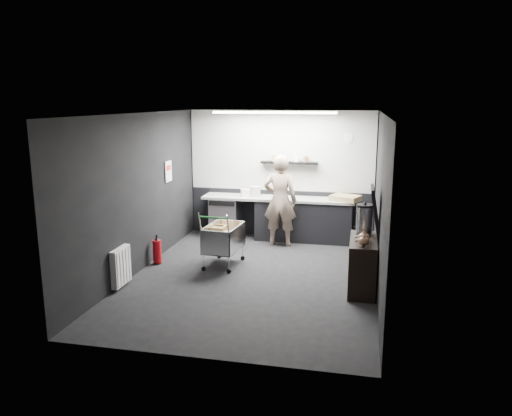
# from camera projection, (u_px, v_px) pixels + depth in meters

# --- Properties ---
(floor) EXTENTS (5.50, 5.50, 0.00)m
(floor) POSITION_uv_depth(u_px,v_px,m) (253.00, 277.00, 8.37)
(floor) COLOR black
(floor) RESTS_ON ground
(ceiling) EXTENTS (5.50, 5.50, 0.00)m
(ceiling) POSITION_uv_depth(u_px,v_px,m) (253.00, 114.00, 7.80)
(ceiling) COLOR silver
(ceiling) RESTS_ON wall_back
(wall_back) EXTENTS (5.50, 0.00, 5.50)m
(wall_back) POSITION_uv_depth(u_px,v_px,m) (281.00, 174.00, 10.71)
(wall_back) COLOR black
(wall_back) RESTS_ON floor
(wall_front) EXTENTS (5.50, 0.00, 5.50)m
(wall_front) POSITION_uv_depth(u_px,v_px,m) (200.00, 246.00, 5.45)
(wall_front) COLOR black
(wall_front) RESTS_ON floor
(wall_left) EXTENTS (0.00, 5.50, 5.50)m
(wall_left) POSITION_uv_depth(u_px,v_px,m) (139.00, 193.00, 8.49)
(wall_left) COLOR black
(wall_left) RESTS_ON floor
(wall_right) EXTENTS (0.00, 5.50, 5.50)m
(wall_right) POSITION_uv_depth(u_px,v_px,m) (380.00, 203.00, 7.67)
(wall_right) COLOR black
(wall_right) RESTS_ON floor
(kitchen_wall_panel) EXTENTS (3.95, 0.02, 1.70)m
(kitchen_wall_panel) POSITION_uv_depth(u_px,v_px,m) (281.00, 151.00, 10.58)
(kitchen_wall_panel) COLOR beige
(kitchen_wall_panel) RESTS_ON wall_back
(dado_panel) EXTENTS (3.95, 0.02, 1.00)m
(dado_panel) POSITION_uv_depth(u_px,v_px,m) (280.00, 213.00, 10.87)
(dado_panel) COLOR black
(dado_panel) RESTS_ON wall_back
(floating_shelf) EXTENTS (1.20, 0.22, 0.04)m
(floating_shelf) POSITION_uv_depth(u_px,v_px,m) (289.00, 162.00, 10.49)
(floating_shelf) COLOR black
(floating_shelf) RESTS_ON wall_back
(wall_clock) EXTENTS (0.20, 0.03, 0.20)m
(wall_clock) POSITION_uv_depth(u_px,v_px,m) (348.00, 138.00, 10.23)
(wall_clock) COLOR white
(wall_clock) RESTS_ON wall_back
(poster) EXTENTS (0.02, 0.30, 0.40)m
(poster) POSITION_uv_depth(u_px,v_px,m) (168.00, 171.00, 9.69)
(poster) COLOR white
(poster) RESTS_ON wall_left
(poster_red_band) EXTENTS (0.02, 0.22, 0.10)m
(poster_red_band) POSITION_uv_depth(u_px,v_px,m) (168.00, 168.00, 9.67)
(poster_red_band) COLOR red
(poster_red_band) RESTS_ON poster
(radiator) EXTENTS (0.10, 0.50, 0.60)m
(radiator) POSITION_uv_depth(u_px,v_px,m) (121.00, 266.00, 7.83)
(radiator) COLOR white
(radiator) RESTS_ON wall_left
(ceiling_strip) EXTENTS (2.40, 0.20, 0.04)m
(ceiling_strip) POSITION_uv_depth(u_px,v_px,m) (274.00, 113.00, 9.57)
(ceiling_strip) COLOR white
(ceiling_strip) RESTS_ON ceiling
(prep_counter) EXTENTS (3.20, 0.61, 0.90)m
(prep_counter) POSITION_uv_depth(u_px,v_px,m) (284.00, 218.00, 10.56)
(prep_counter) COLOR black
(prep_counter) RESTS_ON floor
(person) EXTENTS (0.69, 0.46, 1.86)m
(person) POSITION_uv_depth(u_px,v_px,m) (280.00, 200.00, 10.03)
(person) COLOR beige
(person) RESTS_ON floor
(shopping_cart) EXTENTS (0.61, 0.95, 1.00)m
(shopping_cart) POSITION_uv_depth(u_px,v_px,m) (223.00, 240.00, 8.86)
(shopping_cart) COLOR silver
(shopping_cart) RESTS_ON floor
(sideboard) EXTENTS (0.46, 1.09, 1.63)m
(sideboard) POSITION_uv_depth(u_px,v_px,m) (364.00, 257.00, 7.74)
(sideboard) COLOR black
(sideboard) RESTS_ON floor
(fire_extinguisher) EXTENTS (0.16, 0.16, 0.52)m
(fire_extinguisher) POSITION_uv_depth(u_px,v_px,m) (157.00, 250.00, 9.00)
(fire_extinguisher) COLOR #AB0B13
(fire_extinguisher) RESTS_ON floor
(cardboard_box) EXTENTS (0.67, 0.60, 0.11)m
(cardboard_box) POSITION_uv_depth(u_px,v_px,m) (346.00, 198.00, 10.15)
(cardboard_box) COLOR #9C8453
(cardboard_box) RESTS_ON prep_counter
(pink_tub) EXTENTS (0.22, 0.22, 0.22)m
(pink_tub) POSITION_uv_depth(u_px,v_px,m) (255.00, 191.00, 10.57)
(pink_tub) COLOR beige
(pink_tub) RESTS_ON prep_counter
(white_container) EXTENTS (0.22, 0.20, 0.16)m
(white_container) POSITION_uv_depth(u_px,v_px,m) (245.00, 193.00, 10.57)
(white_container) COLOR white
(white_container) RESTS_ON prep_counter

